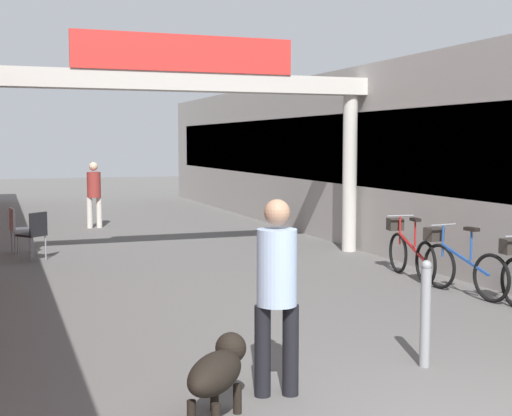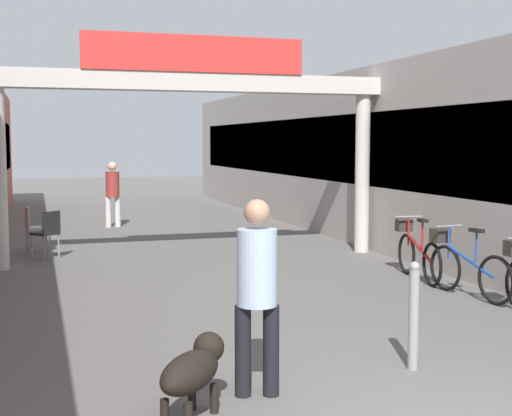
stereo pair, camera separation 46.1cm
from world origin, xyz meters
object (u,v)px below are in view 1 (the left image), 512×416
at_px(pedestrian_carrying_crate, 94,191).
at_px(bicycle_red_farthest, 408,250).
at_px(pedestrian_with_dog, 277,284).
at_px(bicycle_blue_third, 459,264).
at_px(cafe_chair_black_nearer, 35,231).
at_px(cafe_chair_aluminium_farther, 18,226).
at_px(dog_on_leash, 218,370).
at_px(bollard_post_metal, 425,313).

bearing_deg(pedestrian_carrying_crate, bicycle_red_farthest, -65.21).
bearing_deg(pedestrian_with_dog, bicycle_blue_third, 36.46).
relative_size(cafe_chair_black_nearer, cafe_chair_aluminium_farther, 1.00).
bearing_deg(cafe_chair_black_nearer, dog_on_leash, -83.34).
bearing_deg(bicycle_red_farthest, pedestrian_with_dog, -132.97).
relative_size(dog_on_leash, cafe_chair_aluminium_farther, 0.94).
distance_m(bicycle_red_farthest, cafe_chair_black_nearer, 6.66).
xyz_separation_m(dog_on_leash, cafe_chair_black_nearer, (-0.97, 8.27, 0.15)).
relative_size(pedestrian_carrying_crate, bollard_post_metal, 1.59).
relative_size(bicycle_blue_third, cafe_chair_aluminium_farther, 1.89).
xyz_separation_m(bicycle_blue_third, cafe_chair_black_nearer, (-5.53, 5.03, 0.10)).
xyz_separation_m(pedestrian_carrying_crate, dog_on_leash, (-0.70, -12.93, -0.55)).
xyz_separation_m(pedestrian_carrying_crate, cafe_chair_black_nearer, (-1.66, -4.66, -0.40)).
bearing_deg(cafe_chair_aluminium_farther, pedestrian_carrying_crate, 62.42).
bearing_deg(pedestrian_with_dog, cafe_chair_black_nearer, 101.27).
bearing_deg(pedestrian_carrying_crate, dog_on_leash, -93.08).
distance_m(pedestrian_with_dog, bicycle_blue_third, 4.94).
xyz_separation_m(bollard_post_metal, cafe_chair_black_nearer, (-3.22, 7.71, 0.01)).
distance_m(dog_on_leash, cafe_chair_black_nearer, 8.33).
relative_size(pedestrian_with_dog, dog_on_leash, 2.02).
bearing_deg(pedestrian_carrying_crate, bicycle_blue_third, -68.22).
relative_size(dog_on_leash, bicycle_blue_third, 0.50).
bearing_deg(pedestrian_with_dog, bollard_post_metal, 8.43).
distance_m(pedestrian_with_dog, bicycle_red_farthest, 5.81).
distance_m(bollard_post_metal, cafe_chair_aluminium_farther, 9.35).
height_order(bollard_post_metal, cafe_chair_black_nearer, bollard_post_metal).
bearing_deg(cafe_chair_aluminium_farther, bicycle_blue_third, -46.00).
bearing_deg(bollard_post_metal, cafe_chair_aluminium_farther, 111.86).
relative_size(bicycle_blue_third, cafe_chair_black_nearer, 1.89).
bearing_deg(pedestrian_carrying_crate, cafe_chair_black_nearer, -109.62).
bearing_deg(pedestrian_with_dog, bicycle_red_farthest, 47.03).
bearing_deg(bicycle_blue_third, cafe_chair_aluminium_farther, 134.00).
height_order(pedestrian_with_dog, bicycle_red_farthest, pedestrian_with_dog).
bearing_deg(pedestrian_with_dog, dog_on_leash, -152.07).
xyz_separation_m(pedestrian_with_dog, bicycle_red_farthest, (3.94, 4.23, -0.53)).
distance_m(pedestrian_carrying_crate, dog_on_leash, 12.96).
height_order(dog_on_leash, cafe_chair_black_nearer, cafe_chair_black_nearer).
height_order(pedestrian_with_dog, bollard_post_metal, pedestrian_with_dog).
relative_size(pedestrian_with_dog, bicycle_blue_third, 1.00).
distance_m(bicycle_red_farthest, bollard_post_metal, 4.61).
relative_size(dog_on_leash, bicycle_red_farthest, 0.50).
bearing_deg(bicycle_red_farthest, pedestrian_carrying_crate, 114.79).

